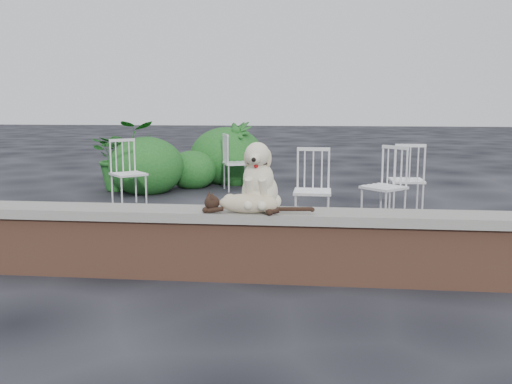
# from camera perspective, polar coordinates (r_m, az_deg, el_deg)

# --- Properties ---
(ground) EXTENTS (60.00, 60.00, 0.00)m
(ground) POSITION_cam_1_polar(r_m,az_deg,el_deg) (4.67, 6.01, -9.01)
(ground) COLOR black
(ground) RESTS_ON ground
(brick_wall) EXTENTS (6.00, 0.30, 0.50)m
(brick_wall) POSITION_cam_1_polar(r_m,az_deg,el_deg) (4.60, 6.06, -6.05)
(brick_wall) COLOR brown
(brick_wall) RESTS_ON ground
(capstone) EXTENTS (6.20, 0.40, 0.08)m
(capstone) POSITION_cam_1_polar(r_m,az_deg,el_deg) (4.53, 6.12, -2.51)
(capstone) COLOR slate
(capstone) RESTS_ON brick_wall
(dog) EXTENTS (0.41, 0.52, 0.58)m
(dog) POSITION_cam_1_polar(r_m,az_deg,el_deg) (4.53, 0.40, 1.76)
(dog) COLOR beige
(dog) RESTS_ON capstone
(cat) EXTENTS (1.06, 0.33, 0.18)m
(cat) POSITION_cam_1_polar(r_m,az_deg,el_deg) (4.43, -0.83, -1.05)
(cat) COLOR tan
(cat) RESTS_ON capstone
(chair_b) EXTENTS (0.57, 0.57, 0.94)m
(chair_b) POSITION_cam_1_polar(r_m,az_deg,el_deg) (6.32, 5.84, 0.20)
(chair_b) COLOR white
(chair_b) RESTS_ON ground
(chair_a) EXTENTS (0.79, 0.79, 0.94)m
(chair_a) POSITION_cam_1_polar(r_m,az_deg,el_deg) (8.04, -13.00, 1.94)
(chair_a) COLOR white
(chair_a) RESTS_ON ground
(chair_e) EXTENTS (0.72, 0.72, 0.94)m
(chair_e) POSITION_cam_1_polar(r_m,az_deg,el_deg) (9.21, -1.97, 3.08)
(chair_e) COLOR white
(chair_e) RESTS_ON ground
(chair_c) EXTENTS (0.57, 0.57, 0.94)m
(chair_c) POSITION_cam_1_polar(r_m,az_deg,el_deg) (7.45, 15.24, 1.30)
(chair_c) COLOR white
(chair_c) RESTS_ON ground
(chair_d) EXTENTS (0.79, 0.79, 0.94)m
(chair_d) POSITION_cam_1_polar(r_m,az_deg,el_deg) (6.78, 13.02, 0.62)
(chair_d) COLOR white
(chair_d) RESTS_ON ground
(potted_plant_a) EXTENTS (1.37, 1.33, 1.16)m
(potted_plant_a) POSITION_cam_1_polar(r_m,az_deg,el_deg) (9.49, -13.57, 3.69)
(potted_plant_a) COLOR #164D1C
(potted_plant_a) RESTS_ON ground
(potted_plant_b) EXTENTS (0.87, 0.87, 1.11)m
(potted_plant_b) POSITION_cam_1_polar(r_m,az_deg,el_deg) (9.87, -2.11, 4.00)
(potted_plant_b) COLOR #164D1C
(potted_plant_b) RESTS_ON ground
(shrubbery) EXTENTS (2.40, 2.42, 1.07)m
(shrubbery) POSITION_cam_1_polar(r_m,az_deg,el_deg) (9.63, -6.30, 3.11)
(shrubbery) COLOR #164D1C
(shrubbery) RESTS_ON ground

